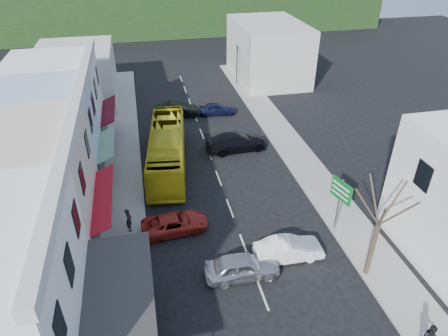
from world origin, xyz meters
TOP-DOWN VIEW (x-y plane):
  - ground at (0.00, 0.00)m, footprint 120.00×120.00m
  - sidewalk_left at (-7.50, 10.00)m, footprint 3.00×52.00m
  - sidewalk_right at (7.50, 10.00)m, footprint 3.00×52.00m
  - shopfront_row at (-12.49, 5.00)m, footprint 8.25×30.00m
  - distant_block_left at (-12.00, 27.00)m, footprint 8.00×10.00m
  - distant_block_right at (11.00, 30.00)m, footprint 8.00×12.00m
  - bus at (-3.73, 10.82)m, footprint 3.94×11.82m
  - car_silver at (-0.77, -2.38)m, footprint 4.44×1.91m
  - car_white at (2.36, -1.59)m, footprint 4.42×1.86m
  - car_red at (-4.11, 2.42)m, footprint 4.75×2.31m
  - car_black_near at (2.51, 12.28)m, footprint 4.62×2.14m
  - car_navy_mid at (2.37, 20.14)m, footprint 4.55×2.22m
  - car_black_far at (-1.88, 20.60)m, footprint 4.58×2.29m
  - pedestrian_left at (-7.05, 3.00)m, footprint 0.45×0.63m
  - direction_sign at (6.27, 0.19)m, footprint 1.11×1.92m
  - street_tree at (6.35, -3.83)m, footprint 2.78×2.78m
  - traffic_signal at (6.60, 28.58)m, footprint 0.61×1.03m

SIDE VIEW (x-z plane):
  - ground at x=0.00m, z-range 0.00..0.00m
  - sidewalk_left at x=-7.50m, z-range 0.00..0.15m
  - sidewalk_right at x=7.50m, z-range 0.00..0.15m
  - car_silver at x=-0.77m, z-range 0.00..1.40m
  - car_white at x=2.36m, z-range 0.00..1.40m
  - car_red at x=-4.11m, z-range 0.00..1.40m
  - car_black_near at x=2.51m, z-range 0.00..1.40m
  - car_navy_mid at x=2.37m, z-range 0.00..1.40m
  - car_black_far at x=-1.88m, z-range 0.00..1.40m
  - pedestrian_left at x=-7.05m, z-range 0.15..1.85m
  - bus at x=-3.73m, z-range 0.00..3.10m
  - direction_sign at x=6.27m, z-range 0.00..4.05m
  - traffic_signal at x=6.60m, z-range 0.00..4.87m
  - distant_block_left at x=-12.00m, z-range 0.00..6.00m
  - distant_block_right at x=11.00m, z-range 0.00..7.00m
  - street_tree at x=6.35m, z-range 0.00..7.50m
  - shopfront_row at x=-12.49m, z-range 0.00..8.00m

